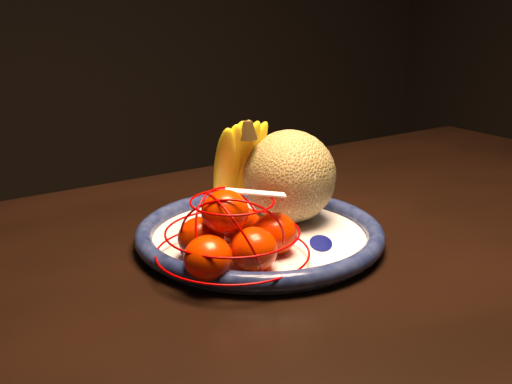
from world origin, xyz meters
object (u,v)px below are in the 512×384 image
mandarin_bag (234,236)px  cantaloupe (289,176)px  dining_table (347,286)px  banana_bunch (234,165)px  fruit_bowl (260,235)px

mandarin_bag → cantaloupe: bearing=34.3°
dining_table → banana_bunch: (-0.12, 0.11, 0.17)m
cantaloupe → mandarin_bag: bearing=-145.7°
dining_table → cantaloupe: cantaloupe is taller
dining_table → fruit_bowl: bearing=158.8°
mandarin_bag → banana_bunch: bearing=63.0°
cantaloupe → banana_bunch: (-0.06, 0.04, 0.01)m
cantaloupe → banana_bunch: 0.08m
banana_bunch → mandarin_bag: size_ratio=0.75×
banana_bunch → cantaloupe: bearing=-45.1°
fruit_bowl → mandarin_bag: bearing=-138.8°
cantaloupe → mandarin_bag: size_ratio=0.62×
dining_table → fruit_bowl: 0.15m
cantaloupe → mandarin_bag: 0.16m
banana_bunch → fruit_bowl: bearing=-101.3°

